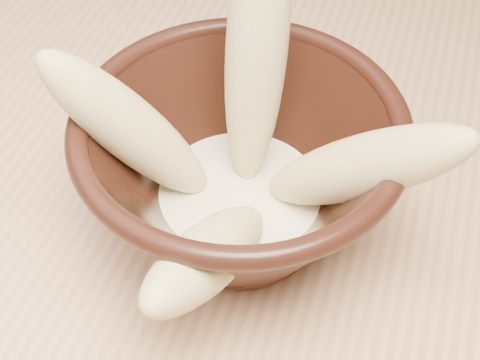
% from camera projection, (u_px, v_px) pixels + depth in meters
% --- Properties ---
extents(table, '(1.20, 0.80, 0.75)m').
position_uv_depth(table, '(174.00, 264.00, 0.60)').
color(table, tan).
rests_on(table, ground).
extents(bowl, '(0.23, 0.23, 0.12)m').
position_uv_depth(bowl, '(240.00, 170.00, 0.47)').
color(bowl, black).
rests_on(bowl, table).
extents(milk_puddle, '(0.13, 0.13, 0.02)m').
position_uv_depth(milk_puddle, '(240.00, 198.00, 0.50)').
color(milk_puddle, beige).
rests_on(milk_puddle, bowl).
extents(banana_upright, '(0.05, 0.10, 0.21)m').
position_uv_depth(banana_upright, '(257.00, 46.00, 0.45)').
color(banana_upright, '#CEBD79').
rests_on(banana_upright, bowl).
extents(banana_left, '(0.13, 0.08, 0.15)m').
position_uv_depth(banana_left, '(129.00, 128.00, 0.45)').
color(banana_left, '#CEBD79').
rests_on(banana_left, bowl).
extents(banana_right, '(0.16, 0.07, 0.15)m').
position_uv_depth(banana_right, '(361.00, 167.00, 0.43)').
color(banana_right, '#CEBD79').
rests_on(banana_right, bowl).
extents(banana_front, '(0.07, 0.16, 0.10)m').
position_uv_depth(banana_front, '(208.00, 256.00, 0.42)').
color(banana_front, '#CEBD79').
rests_on(banana_front, bowl).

